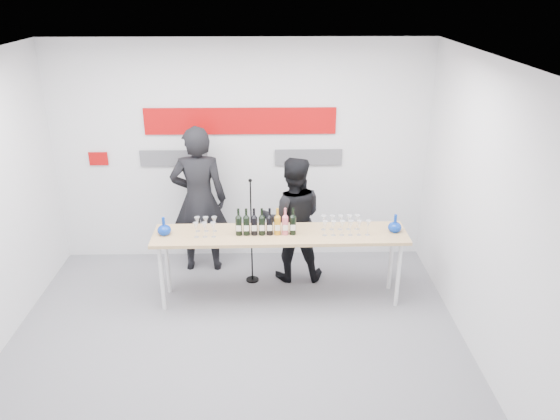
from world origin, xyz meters
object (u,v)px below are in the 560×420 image
(presenter_left, at_px, (199,200))
(presenter_right, at_px, (293,219))
(tasting_table, at_px, (280,238))
(mic_stand, at_px, (252,251))

(presenter_left, relative_size, presenter_right, 1.20)
(tasting_table, xyz_separation_m, mic_stand, (-0.36, 0.45, -0.39))
(tasting_table, height_order, mic_stand, mic_stand)
(tasting_table, height_order, presenter_right, presenter_right)
(tasting_table, height_order, presenter_left, presenter_left)
(mic_stand, bearing_deg, tasting_table, -31.52)
(tasting_table, bearing_deg, mic_stand, 127.98)
(presenter_left, bearing_deg, tasting_table, 140.00)
(presenter_left, distance_m, presenter_right, 1.26)
(tasting_table, relative_size, presenter_right, 1.81)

